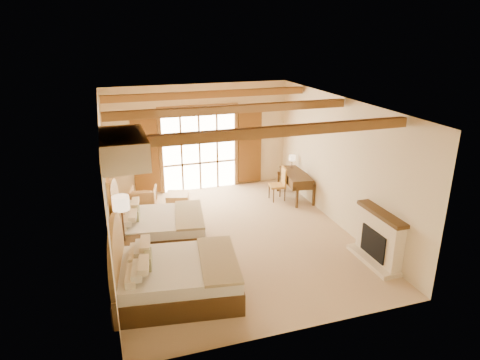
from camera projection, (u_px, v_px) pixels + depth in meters
name	position (u px, v px, depth m)	size (l,w,h in m)	color
floor	(233.00, 237.00, 10.22)	(7.00, 7.00, 0.00)	tan
wall_back	(199.00, 138.00, 12.81)	(5.50, 5.50, 0.00)	beige
wall_left	(106.00, 187.00, 8.89)	(7.00, 7.00, 0.00)	beige
wall_right	(340.00, 163.00, 10.47)	(7.00, 7.00, 0.00)	beige
ceiling	(232.00, 104.00, 9.14)	(7.00, 7.00, 0.00)	#B07136
ceiling_beams	(232.00, 109.00, 9.18)	(5.39, 4.60, 0.18)	brown
french_doors	(199.00, 150.00, 12.88)	(3.95, 0.08, 2.60)	white
fireplace	(378.00, 240.00, 9.01)	(0.46, 1.40, 1.16)	beige
painting	(109.00, 193.00, 8.18)	(0.06, 0.95, 0.75)	#E8AD4F
canopy_valance	(123.00, 148.00, 6.74)	(0.70, 1.40, 0.45)	beige
bed_near	(169.00, 276.00, 7.84)	(2.47, 1.99, 1.48)	#482D14
bed_far	(152.00, 226.00, 9.86)	(2.31, 1.87, 1.37)	#482D14
nightstand	(128.00, 254.00, 8.86)	(0.51, 0.51, 0.61)	#482D14
floor_lamp	(121.00, 207.00, 8.54)	(0.34, 0.34, 1.59)	#3B271C
armchair	(143.00, 198.00, 11.69)	(0.68, 0.70, 0.64)	#A07644
ottoman	(178.00, 201.00, 11.79)	(0.60, 0.60, 0.43)	tan
desk	(295.00, 185.00, 12.42)	(0.82, 1.51, 0.78)	#482D14
desk_chair	(278.00, 190.00, 12.35)	(0.50, 0.49, 0.98)	#B77936
desk_lamp	(292.00, 158.00, 12.66)	(0.19, 0.19, 0.38)	#3B271C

